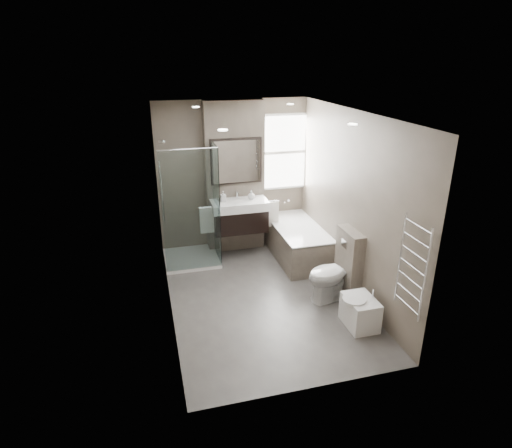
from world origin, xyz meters
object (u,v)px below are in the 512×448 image
object	(u,v)px
bidet	(360,311)
bathtub	(297,240)
vanity	(240,215)
toilet	(334,273)

from	to	relation	value
bidet	bathtub	bearing A→B (deg)	92.43
bathtub	bidet	distance (m)	2.11
vanity	bidet	bearing A→B (deg)	-67.37
vanity	bathtub	bearing A→B (deg)	-19.37
toilet	bidet	world-z (taller)	toilet
toilet	bidet	size ratio (longest dim) A/B	1.54
vanity	toilet	size ratio (longest dim) A/B	1.20
vanity	bathtub	size ratio (longest dim) A/B	0.59
bidet	toilet	bearing A→B (deg)	93.57
vanity	toilet	xyz separation A→B (m)	(0.97, -1.72, -0.34)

